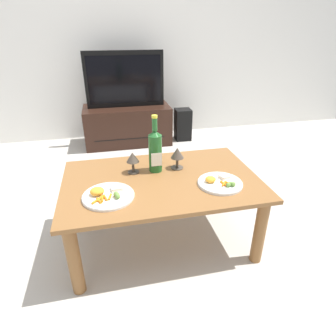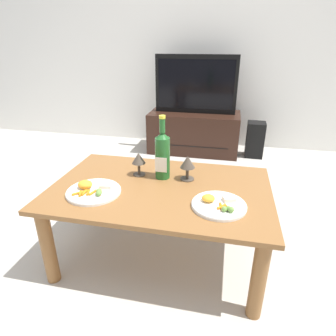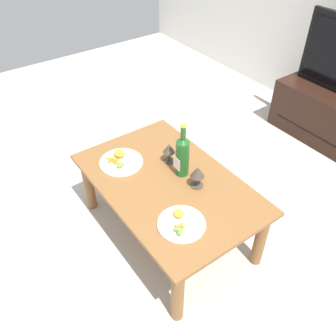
# 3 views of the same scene
# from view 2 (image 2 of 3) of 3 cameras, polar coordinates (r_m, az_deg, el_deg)

# --- Properties ---
(ground_plane) EXTENTS (6.40, 6.40, 0.00)m
(ground_plane) POSITION_cam_2_polar(r_m,az_deg,el_deg) (1.82, -1.39, -16.79)
(ground_plane) COLOR #B7B2A8
(back_wall) EXTENTS (6.40, 0.10, 2.60)m
(back_wall) POSITION_cam_2_polar(r_m,az_deg,el_deg) (3.55, 7.52, 25.58)
(back_wall) COLOR silver
(back_wall) RESTS_ON ground_plane
(dining_table) EXTENTS (1.18, 0.75, 0.46)m
(dining_table) POSITION_cam_2_polar(r_m,az_deg,el_deg) (1.60, -1.53, -6.20)
(dining_table) COLOR brown
(dining_table) RESTS_ON ground_plane
(tv_stand) EXTENTS (1.00, 0.50, 0.45)m
(tv_stand) POSITION_cam_2_polar(r_m,az_deg,el_deg) (3.35, 5.17, 7.13)
(tv_stand) COLOR black
(tv_stand) RESTS_ON ground_plane
(tv_screen) EXTENTS (0.89, 0.05, 0.61)m
(tv_screen) POSITION_cam_2_polar(r_m,az_deg,el_deg) (3.23, 5.53, 16.17)
(tv_screen) COLOR black
(tv_screen) RESTS_ON tv_stand
(floor_speaker) EXTENTS (0.19, 0.19, 0.39)m
(floor_speaker) POSITION_cam_2_polar(r_m,az_deg,el_deg) (3.31, 16.88, 5.42)
(floor_speaker) COLOR black
(floor_speaker) RESTS_ON ground_plane
(wine_bottle) EXTENTS (0.08, 0.09, 0.36)m
(wine_bottle) POSITION_cam_2_polar(r_m,az_deg,el_deg) (1.61, -1.10, 2.86)
(wine_bottle) COLOR #1E5923
(wine_bottle) RESTS_ON dining_table
(goblet_left) EXTENTS (0.08, 0.08, 0.14)m
(goblet_left) POSITION_cam_2_polar(r_m,az_deg,el_deg) (1.66, -5.85, 1.65)
(goblet_left) COLOR #473D33
(goblet_left) RESTS_ON dining_table
(goblet_right) EXTENTS (0.08, 0.08, 0.14)m
(goblet_right) POSITION_cam_2_polar(r_m,az_deg,el_deg) (1.60, 3.90, 0.91)
(goblet_right) COLOR #473D33
(goblet_right) RESTS_ON dining_table
(dinner_plate_left) EXTENTS (0.28, 0.28, 0.05)m
(dinner_plate_left) POSITION_cam_2_polar(r_m,az_deg,el_deg) (1.54, -14.65, -4.34)
(dinner_plate_left) COLOR white
(dinner_plate_left) RESTS_ON dining_table
(dinner_plate_right) EXTENTS (0.26, 0.26, 0.05)m
(dinner_plate_right) POSITION_cam_2_polar(r_m,az_deg,el_deg) (1.39, 10.04, -7.14)
(dinner_plate_right) COLOR white
(dinner_plate_right) RESTS_ON dining_table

